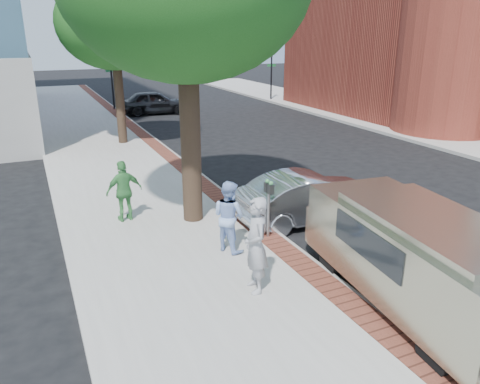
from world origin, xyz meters
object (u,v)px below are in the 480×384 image
van (413,252)px  person_officer (229,216)px  parking_meter (269,197)px  person_gray (256,245)px  bg_car (155,102)px  person_green (124,191)px  sedan_silver (310,197)px

van → person_officer: bearing=132.1°
parking_meter → person_gray: person_gray is taller
person_officer → bg_car: 20.42m
person_gray → person_green: bearing=-152.8°
person_officer → bg_car: (3.52, 20.11, -0.25)m
person_officer → parking_meter: bearing=-102.4°
person_gray → bg_car: bearing=178.9°
bg_car → sedan_silver: bearing=-175.3°
sedan_silver → bg_car: bg_car is taller
person_gray → sedan_silver: person_gray is taller
parking_meter → bg_car: size_ratio=0.34×
person_gray → van: person_gray is taller
parking_meter → person_officer: 1.20m
parking_meter → person_green: size_ratio=0.89×
parking_meter → person_officer: size_ratio=0.88×
person_gray → person_green: 4.93m
parking_meter → person_gray: (-1.40, -2.12, -0.10)m
person_officer → sedan_silver: person_officer is taller
person_green → sedan_silver: size_ratio=0.40×
bg_car → van: size_ratio=0.80×
person_gray → van: bearing=70.5°
person_green → van: bearing=117.0°
person_officer → person_green: (-1.81, 2.80, -0.01)m
person_officer → bg_car: person_officer is taller
parking_meter → bg_car: (2.36, 19.86, -0.47)m
van → sedan_silver: bearing=89.6°
parking_meter → person_green: person_green is taller
person_officer → sedan_silver: size_ratio=0.40×
person_gray → sedan_silver: (3.09, 2.89, -0.42)m
person_gray → sedan_silver: bearing=141.7°
parking_meter → bg_car: parking_meter is taller
parking_meter → sedan_silver: 1.93m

